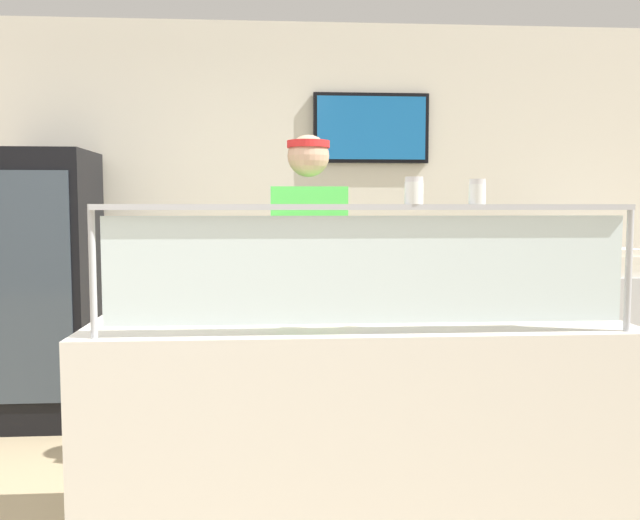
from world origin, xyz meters
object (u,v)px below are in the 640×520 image
at_px(parmesan_shaker, 414,192).
at_px(pizza_server, 306,307).
at_px(pizza_tray, 312,312).
at_px(drink_fridge, 45,288).
at_px(worker_figure, 309,285).
at_px(pizza_box_stack, 593,261).
at_px(pepper_flake_shaker, 477,193).

bearing_deg(parmesan_shaker, pizza_server, 131.39).
height_order(pizza_tray, drink_fridge, drink_fridge).
bearing_deg(worker_figure, pizza_box_stack, 26.46).
height_order(pizza_tray, worker_figure, worker_figure).
xyz_separation_m(pizza_tray, parmesan_shaker, (0.33, -0.42, 0.48)).
bearing_deg(pizza_box_stack, pizza_tray, -141.12).
bearing_deg(pepper_flake_shaker, pizza_box_stack, 54.68).
distance_m(worker_figure, pizza_box_stack, 2.21).
height_order(parmesan_shaker, pepper_flake_shaker, parmesan_shaker).
height_order(pizza_server, parmesan_shaker, parmesan_shaker).
bearing_deg(pepper_flake_shaker, pizza_tray, 142.63).
distance_m(parmesan_shaker, pizza_box_stack, 2.66).
xyz_separation_m(worker_figure, drink_fridge, (-1.66, 1.03, -0.13)).
bearing_deg(pizza_box_stack, worker_figure, -153.54).
height_order(pepper_flake_shaker, pizza_box_stack, pepper_flake_shaker).
relative_size(pepper_flake_shaker, pizza_box_stack, 0.18).
xyz_separation_m(pizza_server, drink_fridge, (-1.61, 1.67, -0.11)).
height_order(pepper_flake_shaker, worker_figure, worker_figure).
distance_m(drink_fridge, pizza_box_stack, 3.64).
relative_size(parmesan_shaker, pizza_box_stack, 0.19).
xyz_separation_m(pizza_tray, worker_figure, (0.02, 0.63, 0.04)).
relative_size(parmesan_shaker, pepper_flake_shaker, 1.08).
height_order(pizza_tray, pizza_box_stack, pizza_box_stack).
bearing_deg(worker_figure, parmesan_shaker, -73.68).
bearing_deg(pizza_server, worker_figure, 93.10).
height_order(pizza_server, drink_fridge, drink_fridge).
distance_m(pizza_server, parmesan_shaker, 0.71).
bearing_deg(pizza_server, pizza_tray, 44.78).
bearing_deg(worker_figure, pizza_server, -94.28).
height_order(pizza_tray, pizza_server, pizza_server).
distance_m(pepper_flake_shaker, pizza_box_stack, 2.53).
relative_size(pepper_flake_shaker, worker_figure, 0.05).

